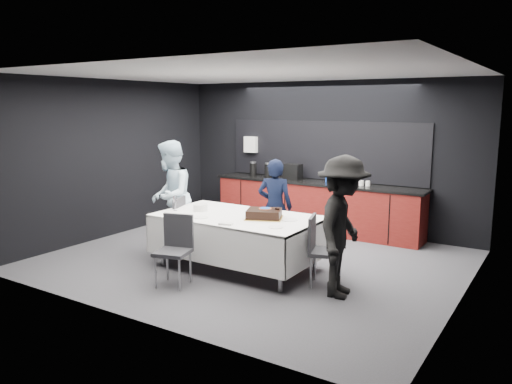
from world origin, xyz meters
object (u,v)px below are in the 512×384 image
(champagne_flute, at_px, (175,200))
(chair_right, at_px, (320,246))
(party_table, at_px, (237,225))
(plate_stack, at_px, (200,208))
(person_right, at_px, (342,227))
(person_center, at_px, (275,207))
(cake_assembly, at_px, (264,214))
(chair_near, at_px, (175,244))
(person_left, at_px, (170,196))
(chair_left, at_px, (173,222))

(champagne_flute, relative_size, chair_right, 0.24)
(party_table, bearing_deg, champagne_flute, -167.33)
(plate_stack, xyz_separation_m, person_right, (2.35, -0.17, 0.05))
(person_center, height_order, person_right, person_right)
(plate_stack, bearing_deg, chair_right, 0.72)
(cake_assembly, xyz_separation_m, chair_near, (-0.74, -1.03, -0.31))
(party_table, relative_size, person_center, 1.52)
(party_table, bearing_deg, plate_stack, -177.46)
(champagne_flute, bearing_deg, chair_near, -49.03)
(cake_assembly, bearing_deg, champagne_flute, -168.87)
(chair_near, relative_size, person_right, 0.53)
(party_table, distance_m, cake_assembly, 0.47)
(cake_assembly, distance_m, plate_stack, 1.08)
(champagne_flute, xyz_separation_m, chair_near, (0.66, -0.76, -0.40))
(party_table, relative_size, plate_stack, 10.90)
(plate_stack, relative_size, person_center, 0.14)
(champagne_flute, bearing_deg, person_left, 138.65)
(plate_stack, xyz_separation_m, chair_near, (0.33, -0.95, -0.30))
(person_left, relative_size, person_right, 1.02)
(cake_assembly, bearing_deg, person_left, 175.55)
(person_center, relative_size, person_right, 0.87)
(cake_assembly, bearing_deg, person_center, 110.73)
(cake_assembly, relative_size, champagne_flute, 2.79)
(party_table, xyz_separation_m, person_right, (1.70, -0.20, 0.24))
(chair_right, xyz_separation_m, person_left, (-2.78, 0.21, 0.36))
(person_center, bearing_deg, person_right, 127.30)
(chair_near, height_order, person_left, person_left)
(plate_stack, relative_size, person_right, 0.12)
(person_center, height_order, person_left, person_left)
(chair_left, relative_size, person_center, 0.61)
(chair_near, bearing_deg, person_right, 21.12)
(champagne_flute, distance_m, chair_near, 1.08)
(cake_assembly, xyz_separation_m, chair_right, (0.90, -0.06, -0.31))
(chair_right, distance_m, person_left, 2.81)
(party_table, relative_size, chair_right, 2.51)
(cake_assembly, relative_size, chair_near, 0.68)
(chair_left, bearing_deg, cake_assembly, 2.22)
(party_table, height_order, plate_stack, plate_stack)
(party_table, bearing_deg, person_center, 84.14)
(cake_assembly, relative_size, person_right, 0.36)
(plate_stack, bearing_deg, party_table, 2.54)
(party_table, height_order, cake_assembly, cake_assembly)
(chair_left, xyz_separation_m, chair_near, (0.90, -0.97, 0.00))
(champagne_flute, relative_size, chair_left, 0.24)
(person_right, bearing_deg, plate_stack, 76.87)
(chair_left, relative_size, chair_right, 1.00)
(chair_right, relative_size, person_center, 0.61)
(chair_left, distance_m, person_right, 2.95)
(plate_stack, bearing_deg, person_left, 164.05)
(chair_near, bearing_deg, chair_left, 132.88)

